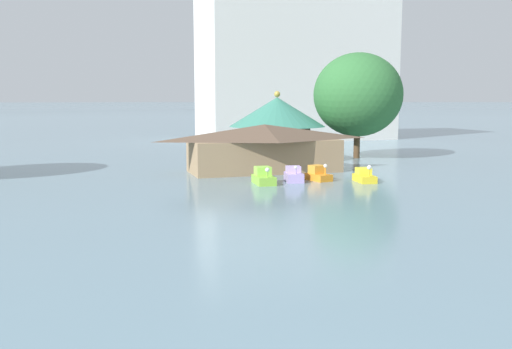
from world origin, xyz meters
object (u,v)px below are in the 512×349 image
Objects in this scene: pedal_boat_lime at (264,177)px; pedal_boat_yellow at (364,176)px; pedal_boat_lavender at (294,175)px; boathouse at (264,147)px; green_roof_pavilion at (277,123)px; background_building_block at (294,64)px; shoreline_tree_right at (358,95)px; pedal_boat_orange at (318,174)px.

pedal_boat_lime is 8.86m from pedal_boat_yellow.
pedal_boat_lime is at bearing -68.75° from pedal_boat_lavender.
green_roof_pavilion is at bearing 63.62° from boathouse.
pedal_boat_yellow is 0.08× the size of background_building_block.
pedal_boat_lime reaches higher than pedal_boat_lavender.
pedal_boat_yellow is 0.22× the size of shoreline_tree_right.
pedal_boat_lime is at bearing -112.99° from green_roof_pavilion.
pedal_boat_lavender is at bearing -102.20° from pedal_boat_orange.
boathouse is 17.94m from shoreline_tree_right.
pedal_boat_lime is 1.10× the size of pedal_boat_orange.
pedal_boat_yellow is 21.16m from shoreline_tree_right.
pedal_boat_lime is at bearing -108.67° from boathouse.
pedal_boat_lavender is 7.38m from boathouse.
boathouse is 48.22m from background_building_block.
green_roof_pavilion is 37.79m from background_building_block.
background_building_block is (19.62, 42.72, 10.72)m from boathouse.
background_building_block is at bearing 170.20° from pedal_boat_lavender.
shoreline_tree_right is at bearing 31.14° from boathouse.
pedal_boat_lavender is at bearing -131.89° from shoreline_tree_right.
boathouse is at bearing -172.52° from pedal_boat_orange.
background_building_block is (13.46, 51.83, 12.68)m from pedal_boat_yellow.
shoreline_tree_right is (10.14, -0.32, 3.29)m from green_roof_pavilion.
shoreline_tree_right reaches higher than green_roof_pavilion.
pedal_boat_lavender is at bearing -111.13° from background_building_block.
pedal_boat_orange is 0.21× the size of shoreline_tree_right.
pedal_boat_orange is at bearing -108.78° from background_building_block.
green_roof_pavilion is (4.57, 9.21, 1.87)m from boathouse.
pedal_boat_lavender is 0.08× the size of background_building_block.
pedal_boat_lime is 24.92m from shoreline_tree_right.
pedal_boat_lime is 0.26× the size of green_roof_pavilion.
pedal_boat_orange is 21.20m from shoreline_tree_right.
pedal_boat_orange is 16.82m from green_roof_pavilion.
pedal_boat_yellow is at bearing 82.37° from pedal_boat_lavender.
green_roof_pavilion is (-1.59, 18.32, 3.84)m from pedal_boat_yellow.
pedal_boat_lavender is 0.16× the size of boathouse.
pedal_boat_orange is 0.08× the size of background_building_block.
green_roof_pavilion is at bearing -167.20° from pedal_boat_yellow.
pedal_boat_orange is 0.24× the size of green_roof_pavilion.
pedal_boat_yellow reaches higher than pedal_boat_lavender.
pedal_boat_lavender is 0.92× the size of pedal_boat_yellow.
background_building_block reaches higher than pedal_boat_lavender.
shoreline_tree_right is at bearing 129.71° from pedal_boat_orange.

